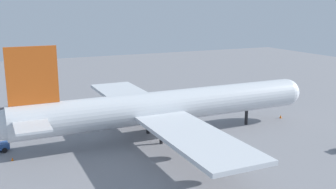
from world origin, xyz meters
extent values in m
plane|color=gray|center=(0.00, 0.00, 0.00)|extent=(262.41, 262.41, 0.00)
cylinder|color=silver|center=(0.00, 0.00, 6.35)|extent=(59.97, 6.16, 6.16)
sphere|color=silver|center=(29.98, 0.00, 6.35)|extent=(6.03, 6.03, 6.03)
sphere|color=silver|center=(-29.98, 0.00, 6.35)|extent=(5.23, 5.23, 5.23)
cube|color=#D85919|center=(-25.19, 0.00, 14.35)|extent=(8.40, 0.50, 9.85)
cube|color=silver|center=(-26.39, -4.92, 7.27)|extent=(5.40, 9.24, 0.36)
cube|color=silver|center=(-26.39, 4.92, 7.27)|extent=(5.40, 9.24, 0.36)
cube|color=silver|center=(-3.00, -16.11, 5.42)|extent=(10.19, 28.53, 0.70)
cube|color=silver|center=(-3.00, 16.11, 5.42)|extent=(10.19, 28.53, 0.70)
cylinder|color=gray|center=(-2.00, -11.83, 3.78)|extent=(4.93, 2.59, 2.59)
cylinder|color=gray|center=(-2.00, -22.39, 3.78)|extent=(4.93, 2.59, 2.59)
cylinder|color=gray|center=(-2.00, 11.83, 3.78)|extent=(4.93, 2.59, 2.59)
cylinder|color=gray|center=(-2.00, 22.39, 3.78)|extent=(4.93, 2.59, 2.59)
cylinder|color=black|center=(19.19, 0.00, 1.63)|extent=(0.70, 0.70, 3.27)
cylinder|color=black|center=(-3.00, -3.39, 1.63)|extent=(0.70, 0.70, 3.27)
cylinder|color=black|center=(-3.00, 3.39, 1.63)|extent=(0.70, 0.70, 3.27)
cube|color=#2D5193|center=(-31.22, 5.05, 1.02)|extent=(3.34, 2.42, 1.14)
cylinder|color=black|center=(-30.83, 6.20, 0.45)|extent=(0.93, 0.42, 0.90)
cylinder|color=black|center=(-30.49, 4.09, 0.45)|extent=(0.93, 0.42, 0.90)
cube|color=white|center=(-18.30, 35.11, 1.48)|extent=(1.84, 2.31, 1.93)
cube|color=white|center=(-20.53, 34.83, 1.19)|extent=(3.16, 2.48, 1.35)
cylinder|color=black|center=(-18.22, 33.96, 0.51)|extent=(1.06, 0.41, 1.03)
cylinder|color=black|center=(-18.51, 36.25, 0.51)|extent=(1.06, 0.41, 1.03)
cylinder|color=black|center=(-20.98, 33.60, 0.51)|extent=(1.06, 0.41, 1.03)
cylinder|color=black|center=(-21.27, 35.89, 0.51)|extent=(1.06, 0.41, 1.03)
cube|color=#232328|center=(-29.22, 27.23, 1.21)|extent=(2.20, 1.86, 1.55)
cube|color=#232328|center=(-29.64, 29.75, 1.11)|extent=(2.53, 3.82, 1.34)
cylinder|color=black|center=(-30.31, 27.24, 0.44)|extent=(0.42, 0.91, 0.88)
cylinder|color=black|center=(-28.19, 27.60, 0.44)|extent=(0.42, 0.91, 0.88)
cylinder|color=black|center=(-28.71, 30.72, 0.44)|extent=(0.42, 0.91, 0.88)
cube|color=#B21E19|center=(20.52, 27.01, 1.22)|extent=(2.74, 2.78, 1.62)
cube|color=#B21E19|center=(22.85, 25.65, 0.89)|extent=(4.01, 3.52, 0.96)
cylinder|color=black|center=(21.12, 27.96, 0.41)|extent=(0.85, 0.66, 0.82)
cylinder|color=black|center=(19.99, 26.01, 0.41)|extent=(0.85, 0.66, 0.82)
cylinder|color=black|center=(24.02, 26.27, 0.41)|extent=(0.85, 0.66, 0.82)
cylinder|color=black|center=(22.88, 24.33, 0.41)|extent=(0.85, 0.66, 0.82)
cone|color=orange|center=(29.52, 0.61, 0.40)|extent=(0.55, 0.55, 0.79)
cone|color=orange|center=(-29.52, -0.40, 0.30)|extent=(0.42, 0.42, 0.60)
camera|label=1|loc=(-31.71, -68.25, 25.85)|focal=41.76mm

